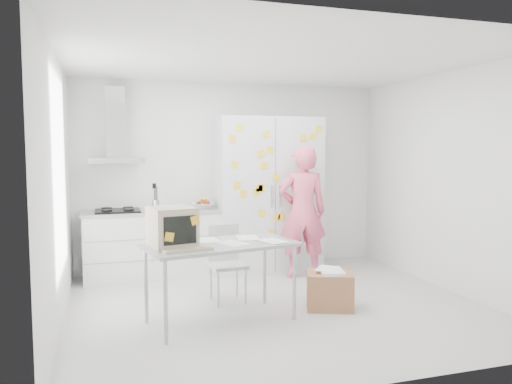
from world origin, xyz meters
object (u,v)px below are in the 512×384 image
object	(u,v)px
cardboard_box	(330,290)
person	(303,212)
chair	(226,258)
desk	(191,236)

from	to	relation	value
cardboard_box	person	bearing A→B (deg)	80.33
chair	cardboard_box	size ratio (longest dim) A/B	1.43
person	desk	distance (m)	2.28
desk	cardboard_box	bearing A→B (deg)	-8.43
person	chair	size ratio (longest dim) A/B	2.06
person	chair	xyz separation A→B (m)	(-1.25, -0.72, -0.40)
person	cardboard_box	bearing A→B (deg)	91.09
desk	chair	bearing A→B (deg)	41.75
person	chair	bearing A→B (deg)	40.87
desk	cardboard_box	size ratio (longest dim) A/B	2.65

